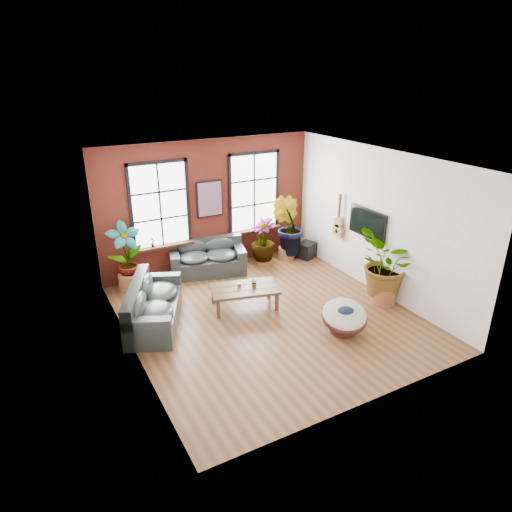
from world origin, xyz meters
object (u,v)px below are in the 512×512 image
at_px(sofa_back, 207,258).
at_px(papasan_chair, 344,317).
at_px(sofa_left, 152,306).
at_px(coffee_table, 244,290).

height_order(sofa_back, papasan_chair, sofa_back).
relative_size(sofa_back, sofa_left, 0.87).
xyz_separation_m(sofa_left, coffee_table, (2.09, -0.32, 0.02)).
xyz_separation_m(coffee_table, papasan_chair, (1.33, -1.98, -0.07)).
xyz_separation_m(sofa_back, sofa_left, (-2.10, -1.89, -0.00)).
xyz_separation_m(sofa_back, coffee_table, (-0.00, -2.21, 0.02)).
bearing_deg(sofa_back, sofa_left, -123.00).
bearing_deg(sofa_left, sofa_back, -23.35).
height_order(sofa_left, coffee_table, sofa_left).
distance_m(sofa_back, papasan_chair, 4.40).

